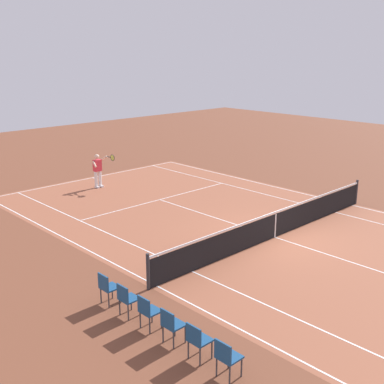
# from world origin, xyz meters

# --- Properties ---
(ground_plane) EXTENTS (60.00, 60.00, 0.00)m
(ground_plane) POSITION_xyz_m (0.00, 0.00, 0.00)
(ground_plane) COLOR brown
(court_slab) EXTENTS (24.20, 11.40, 0.00)m
(court_slab) POSITION_xyz_m (0.00, 0.00, 0.00)
(court_slab) COLOR #935138
(court_slab) RESTS_ON ground_plane
(court_line_markings) EXTENTS (23.85, 11.05, 0.01)m
(court_line_markings) POSITION_xyz_m (0.00, 0.00, 0.00)
(court_line_markings) COLOR white
(court_line_markings) RESTS_ON ground_plane
(tennis_net) EXTENTS (0.10, 11.70, 1.08)m
(tennis_net) POSITION_xyz_m (0.00, 0.00, 0.49)
(tennis_net) COLOR #2D2D33
(tennis_net) RESTS_ON ground_plane
(tennis_player_near) EXTENTS (1.05, 0.78, 1.70)m
(tennis_player_near) POSITION_xyz_m (10.06, 0.81, 0.93)
(tennis_player_near) COLOR white
(tennis_player_near) RESTS_ON ground_plane
(tennis_ball) EXTENTS (0.07, 0.07, 0.07)m
(tennis_ball) POSITION_xyz_m (1.68, 1.37, 0.03)
(tennis_ball) COLOR #CCE01E
(tennis_ball) RESTS_ON ground_plane
(spectator_chair_0) EXTENTS (0.44, 0.44, 0.88)m
(spectator_chair_0) POSITION_xyz_m (-4.13, 7.09, 0.52)
(spectator_chair_0) COLOR #38383D
(spectator_chair_0) RESTS_ON ground_plane
(spectator_chair_1) EXTENTS (0.44, 0.44, 0.88)m
(spectator_chair_1) POSITION_xyz_m (-3.29, 7.09, 0.52)
(spectator_chair_1) COLOR #38383D
(spectator_chair_1) RESTS_ON ground_plane
(spectator_chair_2) EXTENTS (0.44, 0.44, 0.88)m
(spectator_chair_2) POSITION_xyz_m (-2.44, 7.09, 0.52)
(spectator_chair_2) COLOR #38383D
(spectator_chair_2) RESTS_ON ground_plane
(spectator_chair_3) EXTENTS (0.44, 0.44, 0.88)m
(spectator_chair_3) POSITION_xyz_m (-1.60, 7.09, 0.52)
(spectator_chair_3) COLOR #38383D
(spectator_chair_3) RESTS_ON ground_plane
(spectator_chair_4) EXTENTS (0.44, 0.44, 0.88)m
(spectator_chair_4) POSITION_xyz_m (-0.76, 7.09, 0.52)
(spectator_chair_4) COLOR #38383D
(spectator_chair_4) RESTS_ON ground_plane
(spectator_chair_5) EXTENTS (0.44, 0.44, 0.88)m
(spectator_chair_5) POSITION_xyz_m (0.08, 7.09, 0.52)
(spectator_chair_5) COLOR #38383D
(spectator_chair_5) RESTS_ON ground_plane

